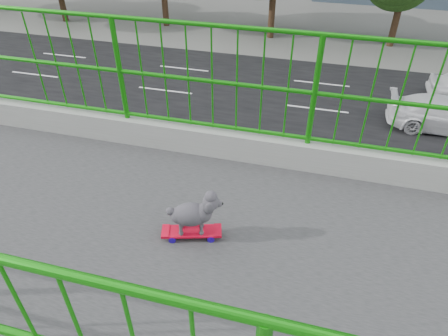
% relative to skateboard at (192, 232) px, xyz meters
% --- Properties ---
extents(road, '(18.00, 90.00, 0.02)m').
position_rel_skateboard_xyz_m(road, '(-12.87, 0.83, -7.04)').
color(road, black).
rests_on(road, ground).
extents(railing, '(3.00, 24.00, 1.42)m').
position_rel_skateboard_xyz_m(railing, '(0.13, 0.83, 0.16)').
color(railing, gray).
rests_on(railing, footbridge).
extents(skateboard, '(0.28, 0.53, 0.07)m').
position_rel_skateboard_xyz_m(skateboard, '(0.00, 0.00, 0.00)').
color(skateboard, red).
rests_on(skateboard, footbridge).
extents(poodle, '(0.27, 0.45, 0.39)m').
position_rel_skateboard_xyz_m(poodle, '(-0.01, 0.02, 0.23)').
color(poodle, '#343136').
rests_on(poodle, skateboard).
extents(car_3, '(2.02, 4.96, 1.44)m').
position_rel_skateboard_xyz_m(car_3, '(-15.47, 6.43, -6.33)').
color(car_3, white).
rests_on(car_3, ground).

